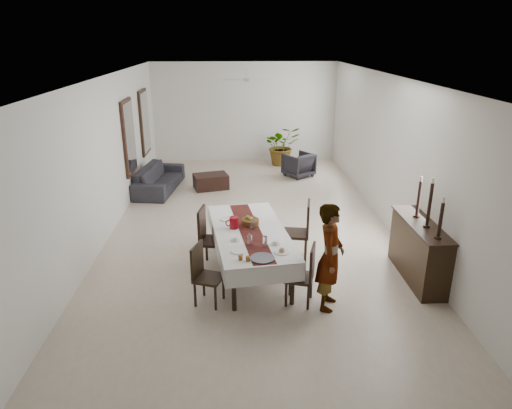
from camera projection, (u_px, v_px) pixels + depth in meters
name	position (u px, v px, depth m)	size (l,w,h in m)	color
floor	(252.00, 230.00, 9.91)	(6.00, 12.00, 0.00)	beige
ceiling	(251.00, 78.00, 8.80)	(6.00, 12.00, 0.02)	white
wall_back	(245.00, 112.00, 14.97)	(6.00, 0.02, 3.20)	silver
wall_front	(278.00, 343.00, 3.74)	(6.00, 0.02, 3.20)	silver
wall_left	(103.00, 160.00, 9.23)	(0.02, 12.00, 3.20)	silver
wall_right	(395.00, 157.00, 9.48)	(0.02, 12.00, 3.20)	silver
dining_table_top	(250.00, 232.00, 7.92)	(1.04, 2.49, 0.05)	black
table_leg_fl	(234.00, 289.00, 6.89)	(0.07, 0.07, 0.73)	black
table_leg_fr	(292.00, 284.00, 7.05)	(0.07, 0.07, 0.73)	black
table_leg_bl	(217.00, 228.00, 9.07)	(0.07, 0.07, 0.73)	black
table_leg_br	(262.00, 225.00, 9.23)	(0.07, 0.07, 0.73)	black
tablecloth_top	(250.00, 231.00, 7.91)	(1.22, 2.68, 0.01)	white
tablecloth_drape_left	(215.00, 241.00, 7.86)	(0.01, 2.68, 0.31)	silver
tablecloth_drape_right	(284.00, 236.00, 8.07)	(0.01, 2.68, 0.31)	white
tablecloth_drape_near	(266.00, 276.00, 6.74)	(1.22, 0.01, 0.31)	silver
tablecloth_drape_far	(239.00, 212.00, 9.19)	(1.22, 0.01, 0.31)	white
table_runner	(250.00, 230.00, 7.91)	(0.36, 2.59, 0.00)	maroon
red_pitcher	(234.00, 223.00, 7.97)	(0.16, 0.16, 0.21)	maroon
pitcher_handle	(229.00, 223.00, 7.96)	(0.12, 0.12, 0.02)	maroon
wine_glass_near	(265.00, 241.00, 7.28)	(0.07, 0.07, 0.18)	white
wine_glass_mid	(250.00, 240.00, 7.34)	(0.07, 0.07, 0.18)	white
wine_glass_far	(252.00, 224.00, 7.94)	(0.07, 0.07, 0.18)	silver
teacup_right	(276.00, 242.00, 7.38)	(0.09, 0.09, 0.06)	white
saucer_right	(276.00, 244.00, 7.39)	(0.16, 0.16, 0.01)	silver
teacup_left	(235.00, 239.00, 7.51)	(0.09, 0.09, 0.06)	white
saucer_left	(235.00, 240.00, 7.52)	(0.16, 0.16, 0.01)	silver
plate_near_right	(282.00, 252.00, 7.11)	(0.25, 0.25, 0.02)	white
bread_near_right	(282.00, 250.00, 7.10)	(0.09, 0.09, 0.09)	tan
plate_near_left	(239.00, 251.00, 7.14)	(0.25, 0.25, 0.02)	white
plate_far_left	(227.00, 219.00, 8.38)	(0.25, 0.25, 0.02)	white
serving_tray	(262.00, 258.00, 6.90)	(0.37, 0.37, 0.02)	#404045
jam_jar_a	(248.00, 259.00, 6.82)	(0.07, 0.07, 0.08)	brown
jam_jar_b	(240.00, 257.00, 6.86)	(0.07, 0.07, 0.08)	brown
fruit_basket	(250.00, 222.00, 8.14)	(0.31, 0.31, 0.10)	brown
fruit_red	(252.00, 217.00, 8.14)	(0.09, 0.09, 0.09)	maroon
fruit_green	(248.00, 217.00, 8.13)	(0.08, 0.08, 0.08)	olive
fruit_yellow	(251.00, 219.00, 8.07)	(0.09, 0.09, 0.09)	gold
chair_right_near_seat	(299.00, 278.00, 7.08)	(0.42, 0.42, 0.05)	black
chair_right_near_leg_fl	(308.00, 298.00, 6.96)	(0.04, 0.04, 0.41)	black
chair_right_near_leg_fr	(311.00, 286.00, 7.27)	(0.04, 0.04, 0.41)	black
chair_right_near_leg_bl	(286.00, 295.00, 7.04)	(0.04, 0.04, 0.41)	black
chair_right_near_leg_br	(290.00, 284.00, 7.35)	(0.04, 0.04, 0.41)	black
chair_right_near_back	(312.00, 263.00, 6.93)	(0.42, 0.04, 0.53)	black
chair_right_far_seat	(296.00, 234.00, 8.50)	(0.48, 0.48, 0.05)	black
chair_right_far_leg_fl	(305.00, 251.00, 8.39)	(0.05, 0.05, 0.47)	black
chair_right_far_leg_fr	(306.00, 243.00, 8.75)	(0.05, 0.05, 0.47)	black
chair_right_far_leg_bl	(284.00, 250.00, 8.44)	(0.05, 0.05, 0.47)	black
chair_right_far_leg_br	(286.00, 241.00, 8.80)	(0.05, 0.05, 0.47)	black
chair_right_far_back	(308.00, 218.00, 8.36)	(0.48, 0.04, 0.61)	black
chair_left_near_seat	(209.00, 278.00, 7.07)	(0.41, 0.41, 0.05)	black
chair_left_near_leg_fl	(204.00, 284.00, 7.35)	(0.04, 0.04, 0.41)	black
chair_left_near_leg_fr	(195.00, 295.00, 7.04)	(0.04, 0.04, 0.41)	black
chair_left_near_leg_bl	(223.00, 287.00, 7.25)	(0.04, 0.04, 0.41)	black
chair_left_near_leg_br	(215.00, 298.00, 6.95)	(0.04, 0.04, 0.41)	black
chair_left_near_back	(197.00, 260.00, 7.02)	(0.41, 0.04, 0.53)	black
chair_left_far_seat	(214.00, 241.00, 8.20)	(0.47, 0.47, 0.05)	black
chair_left_far_leg_fl	(207.00, 249.00, 8.49)	(0.05, 0.05, 0.47)	black
chair_left_far_leg_fr	(202.00, 258.00, 8.13)	(0.05, 0.05, 0.47)	black
chair_left_far_leg_bl	(227.00, 250.00, 8.45)	(0.05, 0.05, 0.47)	black
chair_left_far_leg_br	(223.00, 260.00, 8.09)	(0.05, 0.05, 0.47)	black
chair_left_far_back	(202.00, 224.00, 8.11)	(0.47, 0.04, 0.60)	black
woman	(330.00, 257.00, 6.84)	(0.62, 0.41, 1.70)	gray
sideboard_body	(419.00, 252.00, 7.79)	(0.44, 1.66, 0.99)	black
sideboard_top	(422.00, 224.00, 7.61)	(0.49, 1.72, 0.03)	black
candlestick_near_base	(438.00, 237.00, 7.03)	(0.11, 0.11, 0.03)	black
candlestick_near_shaft	(441.00, 220.00, 6.93)	(0.06, 0.06, 0.55)	black
candlestick_near_candle	(444.00, 200.00, 6.81)	(0.04, 0.04, 0.09)	beige
candlestick_mid_base	(427.00, 226.00, 7.44)	(0.11, 0.11, 0.03)	black
candlestick_mid_shaft	(430.00, 205.00, 7.31)	(0.06, 0.06, 0.72)	black
candlestick_mid_candle	(433.00, 181.00, 7.17)	(0.04, 0.04, 0.09)	white
candlestick_far_base	(416.00, 216.00, 7.86)	(0.11, 0.11, 0.03)	black
candlestick_far_shaft	(419.00, 199.00, 7.74)	(0.06, 0.06, 0.61)	black
candlestick_far_candle	(421.00, 179.00, 7.62)	(0.04, 0.04, 0.09)	beige
sofa	(159.00, 178.00, 12.38)	(2.22, 0.87, 0.65)	#2C292F
armchair	(299.00, 165.00, 13.58)	(0.75, 0.77, 0.70)	#29262B
coffee_table	(211.00, 181.00, 12.53)	(0.90, 0.60, 0.40)	black
potted_plant	(282.00, 145.00, 14.73)	(1.14, 0.99, 1.26)	#2C5421
mirror_frame_near	(129.00, 137.00, 11.29)	(0.06, 1.05, 1.85)	black
mirror_glass_near	(130.00, 137.00, 11.29)	(0.01, 0.90, 1.70)	silver
mirror_frame_far	(144.00, 122.00, 13.25)	(0.06, 1.05, 1.85)	black
mirror_glass_far	(146.00, 122.00, 13.26)	(0.01, 0.90, 1.70)	white
fan_rod	(247.00, 72.00, 11.64)	(0.04, 0.04, 0.20)	silver
fan_hub	(247.00, 80.00, 11.71)	(0.16, 0.16, 0.08)	silver
fan_blade_n	(246.00, 79.00, 12.04)	(0.10, 0.55, 0.01)	white
fan_blade_s	(247.00, 81.00, 11.38)	(0.10, 0.55, 0.01)	silver
fan_blade_e	(260.00, 80.00, 11.73)	(0.55, 0.10, 0.01)	white
fan_blade_w	(233.00, 80.00, 11.70)	(0.55, 0.10, 0.01)	silver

